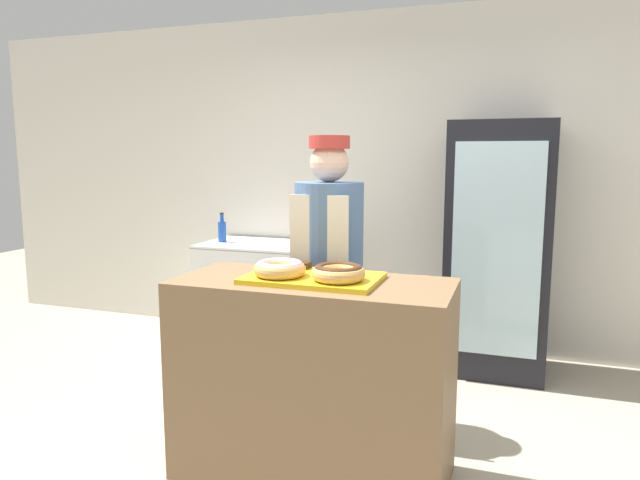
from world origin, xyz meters
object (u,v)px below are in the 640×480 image
serving_tray (313,278)px  chest_freezer (265,293)px  brownie_back_right (345,268)px  donut_chocolate_glaze (338,272)px  baker_person (329,276)px  beverage_fridge (498,249)px  bottle_orange (296,236)px  bottle_blue (222,231)px  donut_light_glaze (280,268)px  brownie_back_left (302,265)px  bottle_red (321,233)px

serving_tray → chest_freezer: serving_tray is taller
brownie_back_right → donut_chocolate_glaze: bearing=-81.6°
serving_tray → baker_person: size_ratio=0.37×
beverage_fridge → bottle_orange: (-1.56, 0.02, 0.02)m
brownie_back_right → bottle_blue: bottle_blue is taller
donut_light_glaze → donut_chocolate_glaze: same height
donut_chocolate_glaze → beverage_fridge: beverage_fridge is taller
brownie_back_right → bottle_orange: (-0.90, 1.62, -0.09)m
serving_tray → chest_freezer: bearing=121.3°
donut_light_glaze → brownie_back_right: 0.33m
donut_light_glaze → bottle_blue: bearing=125.8°
donut_light_glaze → beverage_fridge: bearing=63.1°
brownie_back_right → baker_person: baker_person is taller
brownie_back_right → baker_person: bearing=118.1°
brownie_back_left → serving_tray: bearing=-53.5°
donut_light_glaze → brownie_back_left: 0.22m
beverage_fridge → serving_tray: bearing=-113.9°
baker_person → bottle_orange: 1.38m
brownie_back_right → bottle_blue: 2.20m
brownie_back_right → beverage_fridge: 1.73m
serving_tray → bottle_red: bottle_red is taller
serving_tray → donut_light_glaze: bearing=-156.8°
serving_tray → bottle_red: size_ratio=3.01×
bottle_red → donut_chocolate_glaze: bearing=-68.8°
baker_person → chest_freezer: size_ratio=1.65×
brownie_back_right → baker_person: size_ratio=0.05×
chest_freezer → bottle_red: bottle_red is taller
chest_freezer → bottle_blue: 0.63m
bottle_blue → bottle_red: bearing=15.7°
donut_chocolate_glaze → baker_person: 0.70m
baker_person → chest_freezer: (-0.96, 1.19, -0.45)m
brownie_back_left → chest_freezer: 1.96m
donut_chocolate_glaze → chest_freezer: (-1.21, 1.82, -0.61)m
donut_light_glaze → donut_chocolate_glaze: (0.29, 0.00, 0.00)m
beverage_fridge → chest_freezer: 1.90m
brownie_back_left → chest_freezer: bearing=120.8°
bottle_orange → chest_freezer: bearing=-176.6°
chest_freezer → donut_light_glaze: bearing=-63.1°
chest_freezer → bottle_blue: (-0.37, -0.03, 0.51)m
serving_tray → brownie_back_left: size_ratio=8.25×
donut_light_glaze → bottle_orange: 1.95m
brownie_back_right → beverage_fridge: beverage_fridge is taller
donut_chocolate_glaze → bottle_blue: (-1.57, 1.78, -0.10)m
beverage_fridge → bottle_orange: beverage_fridge is taller
donut_chocolate_glaze → beverage_fridge: bearing=70.7°
bottle_orange → donut_chocolate_glaze: bearing=-63.1°
baker_person → bottle_blue: bearing=138.9°
brownie_back_right → bottle_red: bottle_red is taller
donut_light_glaze → beverage_fridge: 2.03m
donut_light_glaze → bottle_blue: bottle_blue is taller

